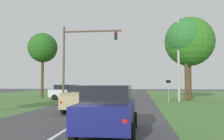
{
  "coord_description": "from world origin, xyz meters",
  "views": [
    {
      "loc": [
        3.29,
        -6.38,
        2.06
      ],
      "look_at": [
        0.38,
        18.09,
        3.35
      ],
      "focal_mm": 38.94,
      "sensor_mm": 36.0,
      "label": 1
    }
  ],
  "objects_px": {
    "traffic_light": "(77,52)",
    "extra_tree_1": "(186,38)",
    "red_suv_near": "(108,108)",
    "keep_moving_sign": "(168,87)",
    "pickup_truck_lead": "(84,98)",
    "crossing_suv_far": "(68,92)",
    "utility_pole_right": "(179,58)",
    "oak_tree_right": "(189,42)",
    "extra_tree_2": "(43,48)"
  },
  "relations": [
    {
      "from": "crossing_suv_far",
      "to": "extra_tree_1",
      "type": "xyz_separation_m",
      "value": [
        13.91,
        -0.08,
        6.22
      ]
    },
    {
      "from": "pickup_truck_lead",
      "to": "red_suv_near",
      "type": "bearing_deg",
      "value": -69.39
    },
    {
      "from": "crossing_suv_far",
      "to": "extra_tree_2",
      "type": "height_order",
      "value": "extra_tree_2"
    },
    {
      "from": "traffic_light",
      "to": "crossing_suv_far",
      "type": "height_order",
      "value": "traffic_light"
    },
    {
      "from": "oak_tree_right",
      "to": "red_suv_near",
      "type": "bearing_deg",
      "value": -109.96
    },
    {
      "from": "traffic_light",
      "to": "keep_moving_sign",
      "type": "relative_size",
      "value": 3.36
    },
    {
      "from": "red_suv_near",
      "to": "extra_tree_1",
      "type": "relative_size",
      "value": 0.49
    },
    {
      "from": "oak_tree_right",
      "to": "extra_tree_2",
      "type": "relative_size",
      "value": 1.11
    },
    {
      "from": "crossing_suv_far",
      "to": "extra_tree_2",
      "type": "bearing_deg",
      "value": 146.11
    },
    {
      "from": "keep_moving_sign",
      "to": "utility_pole_right",
      "type": "height_order",
      "value": "utility_pole_right"
    },
    {
      "from": "traffic_light",
      "to": "extra_tree_2",
      "type": "height_order",
      "value": "extra_tree_2"
    },
    {
      "from": "extra_tree_1",
      "to": "keep_moving_sign",
      "type": "bearing_deg",
      "value": -129.72
    },
    {
      "from": "keep_moving_sign",
      "to": "traffic_light",
      "type": "bearing_deg",
      "value": 174.03
    },
    {
      "from": "pickup_truck_lead",
      "to": "crossing_suv_far",
      "type": "relative_size",
      "value": 1.23
    },
    {
      "from": "keep_moving_sign",
      "to": "oak_tree_right",
      "type": "distance_m",
      "value": 6.96
    },
    {
      "from": "traffic_light",
      "to": "extra_tree_1",
      "type": "relative_size",
      "value": 0.9
    },
    {
      "from": "oak_tree_right",
      "to": "extra_tree_1",
      "type": "bearing_deg",
      "value": -125.63
    },
    {
      "from": "extra_tree_2",
      "to": "keep_moving_sign",
      "type": "bearing_deg",
      "value": -20.1
    },
    {
      "from": "crossing_suv_far",
      "to": "keep_moving_sign",
      "type": "bearing_deg",
      "value": -13.88
    },
    {
      "from": "oak_tree_right",
      "to": "traffic_light",
      "type": "bearing_deg",
      "value": -168.87
    },
    {
      "from": "utility_pole_right",
      "to": "red_suv_near",
      "type": "bearing_deg",
      "value": -107.42
    },
    {
      "from": "red_suv_near",
      "to": "keep_moving_sign",
      "type": "xyz_separation_m",
      "value": [
        4.15,
        15.77,
        0.59
      ]
    },
    {
      "from": "pickup_truck_lead",
      "to": "oak_tree_right",
      "type": "relative_size",
      "value": 0.55
    },
    {
      "from": "pickup_truck_lead",
      "to": "oak_tree_right",
      "type": "xyz_separation_m",
      "value": [
        9.69,
        12.25,
        5.92
      ]
    },
    {
      "from": "pickup_truck_lead",
      "to": "utility_pole_right",
      "type": "distance_m",
      "value": 13.72
    },
    {
      "from": "pickup_truck_lead",
      "to": "extra_tree_2",
      "type": "bearing_deg",
      "value": 122.47
    },
    {
      "from": "keep_moving_sign",
      "to": "extra_tree_1",
      "type": "bearing_deg",
      "value": 50.28
    },
    {
      "from": "extra_tree_1",
      "to": "utility_pole_right",
      "type": "bearing_deg",
      "value": -131.78
    },
    {
      "from": "red_suv_near",
      "to": "utility_pole_right",
      "type": "distance_m",
      "value": 18.67
    },
    {
      "from": "oak_tree_right",
      "to": "extra_tree_1",
      "type": "xyz_separation_m",
      "value": [
        -0.56,
        -0.77,
        0.3
      ]
    },
    {
      "from": "pickup_truck_lead",
      "to": "oak_tree_right",
      "type": "bearing_deg",
      "value": 51.66
    },
    {
      "from": "pickup_truck_lead",
      "to": "crossing_suv_far",
      "type": "height_order",
      "value": "pickup_truck_lead"
    },
    {
      "from": "traffic_light",
      "to": "extra_tree_1",
      "type": "distance_m",
      "value": 12.49
    },
    {
      "from": "traffic_light",
      "to": "utility_pole_right",
      "type": "height_order",
      "value": "utility_pole_right"
    },
    {
      "from": "pickup_truck_lead",
      "to": "extra_tree_1",
      "type": "bearing_deg",
      "value": 51.48
    },
    {
      "from": "keep_moving_sign",
      "to": "extra_tree_2",
      "type": "distance_m",
      "value": 17.9
    },
    {
      "from": "crossing_suv_far",
      "to": "pickup_truck_lead",
      "type": "bearing_deg",
      "value": -67.54
    },
    {
      "from": "extra_tree_2",
      "to": "utility_pole_right",
      "type": "bearing_deg",
      "value": -13.6
    },
    {
      "from": "keep_moving_sign",
      "to": "extra_tree_2",
      "type": "xyz_separation_m",
      "value": [
        -16.1,
        5.89,
        5.17
      ]
    },
    {
      "from": "keep_moving_sign",
      "to": "utility_pole_right",
      "type": "bearing_deg",
      "value": 51.72
    },
    {
      "from": "oak_tree_right",
      "to": "extra_tree_2",
      "type": "height_order",
      "value": "oak_tree_right"
    },
    {
      "from": "red_suv_near",
      "to": "utility_pole_right",
      "type": "bearing_deg",
      "value": 72.58
    },
    {
      "from": "red_suv_near",
      "to": "crossing_suv_far",
      "type": "relative_size",
      "value": 1.04
    },
    {
      "from": "traffic_light",
      "to": "pickup_truck_lead",
      "type": "bearing_deg",
      "value": -72.19
    },
    {
      "from": "pickup_truck_lead",
      "to": "oak_tree_right",
      "type": "distance_m",
      "value": 16.7
    },
    {
      "from": "crossing_suv_far",
      "to": "utility_pole_right",
      "type": "relative_size",
      "value": 0.46
    },
    {
      "from": "utility_pole_right",
      "to": "extra_tree_1",
      "type": "distance_m",
      "value": 2.82
    },
    {
      "from": "utility_pole_right",
      "to": "extra_tree_1",
      "type": "relative_size",
      "value": 1.01
    },
    {
      "from": "keep_moving_sign",
      "to": "extra_tree_1",
      "type": "relative_size",
      "value": 0.27
    },
    {
      "from": "extra_tree_2",
      "to": "traffic_light",
      "type": "bearing_deg",
      "value": -38.25
    }
  ]
}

